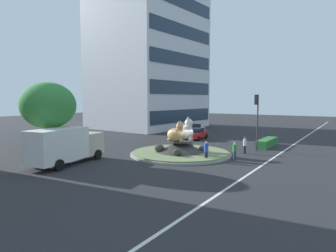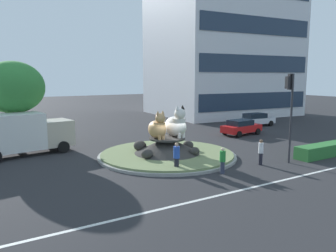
{
  "view_description": "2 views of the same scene",
  "coord_description": "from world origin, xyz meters",
  "px_view_note": "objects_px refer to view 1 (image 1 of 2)",
  "views": [
    {
      "loc": [
        -25.47,
        -15.01,
        5.56
      ],
      "look_at": [
        -2.39,
        -0.06,
        3.06
      ],
      "focal_mm": 32.15,
      "sensor_mm": 36.0,
      "label": 1
    },
    {
      "loc": [
        -12.36,
        -20.36,
        5.81
      ],
      "look_at": [
        -0.08,
        -0.26,
        2.31
      ],
      "focal_mm": 35.82,
      "sensor_mm": 36.0,
      "label": 2
    }
  ],
  "objects_px": {
    "pedestrian_blue_shirt": "(206,151)",
    "traffic_light_mast": "(257,110)",
    "office_tower": "(149,37)",
    "sedan_on_far_lane": "(196,133)",
    "pedestrian_white_shirt": "(245,145)",
    "delivery_box_truck": "(65,145)",
    "broadleaf_tree_behind_island": "(48,106)",
    "pedestrian_green_shirt": "(235,150)",
    "cat_statue_calico": "(176,134)",
    "cat_statue_white": "(185,131)",
    "hatchback_near_shophouse": "(193,129)"
  },
  "relations": [
    {
      "from": "traffic_light_mast",
      "to": "delivery_box_truck",
      "type": "relative_size",
      "value": 0.79
    },
    {
      "from": "pedestrian_blue_shirt",
      "to": "traffic_light_mast",
      "type": "bearing_deg",
      "value": -103.75
    },
    {
      "from": "traffic_light_mast",
      "to": "sedan_on_far_lane",
      "type": "distance_m",
      "value": 11.5
    },
    {
      "from": "office_tower",
      "to": "sedan_on_far_lane",
      "type": "distance_m",
      "value": 25.62
    },
    {
      "from": "pedestrian_green_shirt",
      "to": "sedan_on_far_lane",
      "type": "relative_size",
      "value": 0.36
    },
    {
      "from": "cat_statue_calico",
      "to": "pedestrian_green_shirt",
      "type": "relative_size",
      "value": 1.29
    },
    {
      "from": "cat_statue_white",
      "to": "office_tower",
      "type": "relative_size",
      "value": 0.07
    },
    {
      "from": "cat_statue_calico",
      "to": "office_tower",
      "type": "height_order",
      "value": "office_tower"
    },
    {
      "from": "cat_statue_calico",
      "to": "office_tower",
      "type": "bearing_deg",
      "value": 132.24
    },
    {
      "from": "cat_statue_white",
      "to": "broadleaf_tree_behind_island",
      "type": "relative_size",
      "value": 0.34
    },
    {
      "from": "pedestrian_green_shirt",
      "to": "delivery_box_truck",
      "type": "bearing_deg",
      "value": -92.34
    },
    {
      "from": "office_tower",
      "to": "pedestrian_blue_shirt",
      "type": "height_order",
      "value": "office_tower"
    },
    {
      "from": "pedestrian_white_shirt",
      "to": "sedan_on_far_lane",
      "type": "xyz_separation_m",
      "value": [
        7.01,
        9.18,
        -0.11
      ]
    },
    {
      "from": "pedestrian_green_shirt",
      "to": "delivery_box_truck",
      "type": "height_order",
      "value": "delivery_box_truck"
    },
    {
      "from": "cat_statue_white",
      "to": "pedestrian_white_shirt",
      "type": "height_order",
      "value": "cat_statue_white"
    },
    {
      "from": "delivery_box_truck",
      "to": "pedestrian_blue_shirt",
      "type": "bearing_deg",
      "value": -60.02
    },
    {
      "from": "sedan_on_far_lane",
      "to": "office_tower",
      "type": "bearing_deg",
      "value": 50.18
    },
    {
      "from": "pedestrian_green_shirt",
      "to": "hatchback_near_shophouse",
      "type": "bearing_deg",
      "value": 175.56
    },
    {
      "from": "hatchback_near_shophouse",
      "to": "delivery_box_truck",
      "type": "height_order",
      "value": "delivery_box_truck"
    },
    {
      "from": "sedan_on_far_lane",
      "to": "hatchback_near_shophouse",
      "type": "bearing_deg",
      "value": 26.08
    },
    {
      "from": "office_tower",
      "to": "sedan_on_far_lane",
      "type": "bearing_deg",
      "value": -119.86
    },
    {
      "from": "pedestrian_blue_shirt",
      "to": "hatchback_near_shophouse",
      "type": "relative_size",
      "value": 0.39
    },
    {
      "from": "broadleaf_tree_behind_island",
      "to": "pedestrian_green_shirt",
      "type": "height_order",
      "value": "broadleaf_tree_behind_island"
    },
    {
      "from": "hatchback_near_shophouse",
      "to": "pedestrian_blue_shirt",
      "type": "bearing_deg",
      "value": -145.91
    },
    {
      "from": "cat_statue_white",
      "to": "traffic_light_mast",
      "type": "height_order",
      "value": "traffic_light_mast"
    },
    {
      "from": "cat_statue_calico",
      "to": "pedestrian_white_shirt",
      "type": "distance_m",
      "value": 7.22
    },
    {
      "from": "pedestrian_blue_shirt",
      "to": "pedestrian_green_shirt",
      "type": "height_order",
      "value": "pedestrian_blue_shirt"
    },
    {
      "from": "traffic_light_mast",
      "to": "delivery_box_truck",
      "type": "bearing_deg",
      "value": 60.67
    },
    {
      "from": "cat_statue_calico",
      "to": "pedestrian_blue_shirt",
      "type": "height_order",
      "value": "cat_statue_calico"
    },
    {
      "from": "cat_statue_calico",
      "to": "cat_statue_white",
      "type": "xyz_separation_m",
      "value": [
        1.52,
        -0.09,
        0.12
      ]
    },
    {
      "from": "pedestrian_green_shirt",
      "to": "delivery_box_truck",
      "type": "distance_m",
      "value": 14.95
    },
    {
      "from": "cat_statue_calico",
      "to": "pedestrian_white_shirt",
      "type": "relative_size",
      "value": 1.21
    },
    {
      "from": "broadleaf_tree_behind_island",
      "to": "sedan_on_far_lane",
      "type": "xyz_separation_m",
      "value": [
        20.15,
        -4.12,
        -4.14
      ]
    },
    {
      "from": "traffic_light_mast",
      "to": "office_tower",
      "type": "xyz_separation_m",
      "value": [
        15.94,
        25.86,
        13.11
      ]
    },
    {
      "from": "broadleaf_tree_behind_island",
      "to": "pedestrian_green_shirt",
      "type": "relative_size",
      "value": 4.38
    },
    {
      "from": "cat_statue_calico",
      "to": "pedestrian_white_shirt",
      "type": "height_order",
      "value": "cat_statue_calico"
    },
    {
      "from": "traffic_light_mast",
      "to": "pedestrian_green_shirt",
      "type": "xyz_separation_m",
      "value": [
        -5.44,
        0.31,
        -3.5
      ]
    },
    {
      "from": "office_tower",
      "to": "sedan_on_far_lane",
      "type": "height_order",
      "value": "office_tower"
    },
    {
      "from": "traffic_light_mast",
      "to": "pedestrian_white_shirt",
      "type": "xyz_separation_m",
      "value": [
        -1.97,
        0.53,
        -3.43
      ]
    },
    {
      "from": "delivery_box_truck",
      "to": "broadleaf_tree_behind_island",
      "type": "bearing_deg",
      "value": 79.07
    },
    {
      "from": "hatchback_near_shophouse",
      "to": "delivery_box_truck",
      "type": "relative_size",
      "value": 0.61
    },
    {
      "from": "pedestrian_green_shirt",
      "to": "hatchback_near_shophouse",
      "type": "height_order",
      "value": "pedestrian_green_shirt"
    },
    {
      "from": "cat_statue_calico",
      "to": "cat_statue_white",
      "type": "relative_size",
      "value": 0.87
    },
    {
      "from": "pedestrian_blue_shirt",
      "to": "hatchback_near_shophouse",
      "type": "xyz_separation_m",
      "value": [
        18.28,
        11.09,
        -0.15
      ]
    },
    {
      "from": "office_tower",
      "to": "delivery_box_truck",
      "type": "height_order",
      "value": "office_tower"
    },
    {
      "from": "broadleaf_tree_behind_island",
      "to": "pedestrian_blue_shirt",
      "type": "height_order",
      "value": "broadleaf_tree_behind_island"
    },
    {
      "from": "broadleaf_tree_behind_island",
      "to": "hatchback_near_shophouse",
      "type": "xyz_separation_m",
      "value": [
        25.87,
        -0.57,
        -4.14
      ]
    },
    {
      "from": "cat_statue_calico",
      "to": "sedan_on_far_lane",
      "type": "xyz_separation_m",
      "value": [
        11.87,
        4.0,
        -1.37
      ]
    },
    {
      "from": "cat_statue_calico",
      "to": "hatchback_near_shophouse",
      "type": "distance_m",
      "value": 19.19
    },
    {
      "from": "office_tower",
      "to": "delivery_box_truck",
      "type": "bearing_deg",
      "value": -151.23
    }
  ]
}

